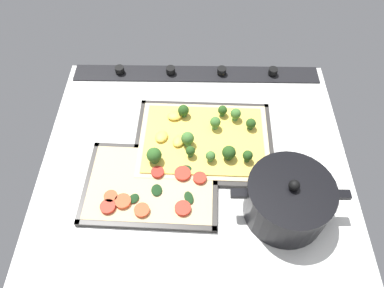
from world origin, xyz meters
TOP-DOWN VIEW (x-y plane):
  - ground_plane at (0.00, 0.00)cm, footprint 79.15×69.21cm
  - stove_control_panel at (0.00, -31.11)cm, footprint 75.98×7.00cm
  - baking_tray_front at (-2.29, -4.47)cm, footprint 37.28×28.27cm
  - broccoli_pizza at (-2.01, -4.31)cm, footprint 34.83×25.81cm
  - baking_tray_back at (10.73, 8.99)cm, footprint 33.43×24.30cm
  - veggie_pizza_back at (10.54, 9.52)cm, footprint 30.95×21.82cm
  - cooking_pot at (-20.87, 15.38)cm, footprint 26.09×19.26cm

SIDE VIEW (x-z plane):
  - ground_plane at x=0.00cm, z-range -3.00..0.00cm
  - baking_tray_front at x=-2.29cm, z-range -0.29..1.01cm
  - baking_tray_back at x=10.73cm, z-range -0.27..1.03cm
  - stove_control_panel at x=0.00cm, z-range -0.75..1.85cm
  - veggie_pizza_back at x=10.54cm, z-range 0.17..2.07cm
  - broccoli_pizza at x=-2.01cm, z-range -1.05..4.71cm
  - cooking_pot at x=-20.87cm, z-range -1.15..12.18cm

